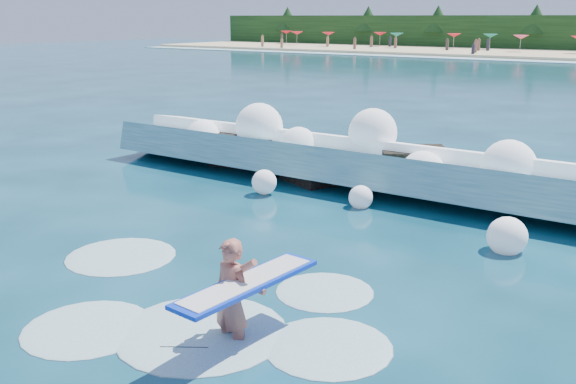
% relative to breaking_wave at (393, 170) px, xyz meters
% --- Properties ---
extents(ground, '(200.00, 200.00, 0.00)m').
position_rel_breaking_wave_xyz_m(ground, '(-1.28, -7.55, -0.58)').
color(ground, '#072D39').
rests_on(ground, ground).
extents(breaking_wave, '(19.32, 2.95, 1.67)m').
position_rel_breaking_wave_xyz_m(breaking_wave, '(0.00, 0.00, 0.00)').
color(breaking_wave, teal).
rests_on(breaking_wave, ground).
extents(rock_cluster, '(8.15, 3.26, 1.31)m').
position_rel_breaking_wave_xyz_m(rock_cluster, '(-2.75, 0.25, -0.17)').
color(rock_cluster, black).
rests_on(rock_cluster, ground).
extents(surfer_with_board, '(1.07, 3.05, 1.93)m').
position_rel_breaking_wave_xyz_m(surfer_with_board, '(1.96, -9.46, 0.13)').
color(surfer_with_board, '#A45C4C').
rests_on(surfer_with_board, ground).
extents(wave_spray, '(14.89, 4.99, 2.28)m').
position_rel_breaking_wave_xyz_m(wave_spray, '(0.22, -0.09, 0.48)').
color(wave_spray, white).
rests_on(wave_spray, ground).
extents(surf_foam, '(9.31, 5.29, 0.14)m').
position_rel_breaking_wave_xyz_m(surf_foam, '(0.99, -9.17, -0.58)').
color(surf_foam, silver).
rests_on(surf_foam, ground).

